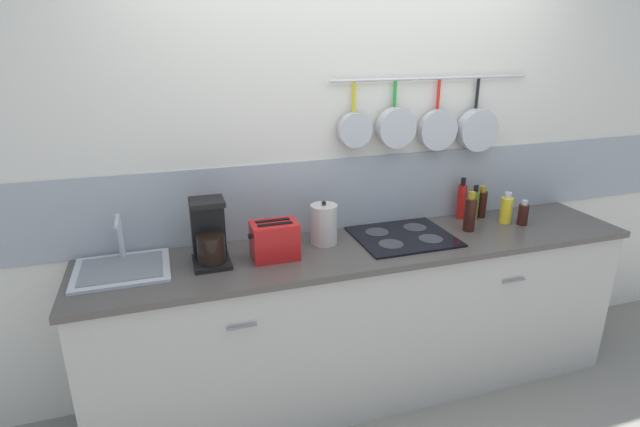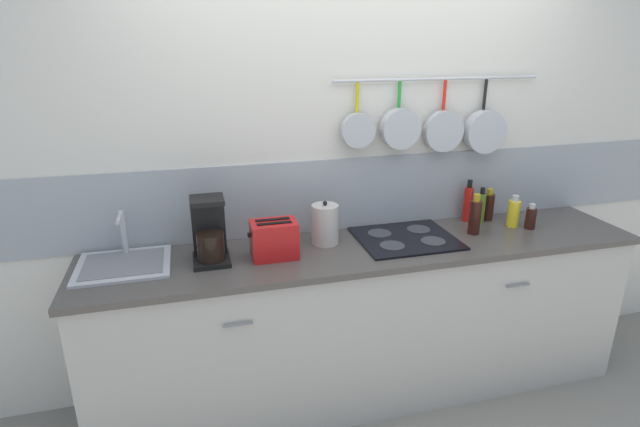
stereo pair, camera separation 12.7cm
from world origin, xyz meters
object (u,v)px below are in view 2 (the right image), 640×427
bottle_sesame_oil (475,216)px  bottle_hot_sauce (481,207)px  bottle_olive_oil (468,203)px  bottle_cooking_wine (513,213)px  bottle_vinegar (489,206)px  kettle (325,224)px  bottle_dish_soap (531,218)px  toaster (274,239)px  coffee_maker (209,235)px

bottle_sesame_oil → bottle_hot_sauce: (0.14, 0.16, -0.01)m
bottle_olive_oil → bottle_cooking_wine: bearing=-36.1°
bottle_hot_sauce → bottle_vinegar: (0.07, 0.03, -0.01)m
kettle → bottle_dish_soap: (1.22, -0.10, -0.04)m
bottle_sesame_oil → bottle_hot_sauce: bottle_sesame_oil is taller
toaster → bottle_dish_soap: size_ratio=1.64×
bottle_vinegar → toaster: bearing=-171.6°
bottle_vinegar → coffee_maker: bearing=-174.6°
bottle_vinegar → bottle_dish_soap: size_ratio=1.31×
bottle_dish_soap → bottle_vinegar: bearing=128.8°
bottle_hot_sauce → bottle_olive_oil: bearing=145.5°
coffee_maker → bottle_sesame_oil: coffee_maker is taller
coffee_maker → bottle_cooking_wine: (1.75, 0.02, -0.05)m
kettle → bottle_dish_soap: size_ratio=1.60×
coffee_maker → bottle_hot_sauce: (1.61, 0.13, -0.04)m
bottle_hot_sauce → bottle_dish_soap: size_ratio=1.44×
toaster → bottle_vinegar: bottle_vinegar is taller
bottle_vinegar → bottle_hot_sauce: bearing=-159.6°
bottle_dish_soap → kettle: bearing=175.4°
bottle_olive_oil → bottle_vinegar: bottle_olive_oil is taller
bottle_olive_oil → bottle_dish_soap: (0.29, -0.21, -0.05)m
coffee_maker → bottle_olive_oil: size_ratio=1.28×
coffee_maker → toaster: 0.32m
bottle_sesame_oil → bottle_vinegar: bottle_sesame_oil is taller
coffee_maker → bottle_hot_sauce: 1.61m
toaster → bottle_olive_oil: bottle_olive_oil is taller
bottle_cooking_wine → bottle_sesame_oil: bearing=-171.1°
kettle → bottle_sesame_oil: bearing=-5.7°
kettle → bottle_vinegar: kettle is taller
coffee_maker → bottle_dish_soap: coffee_maker is taller
bottle_hot_sauce → bottle_vinegar: bearing=20.4°
bottle_hot_sauce → bottle_vinegar: size_ratio=1.10×
bottle_olive_oil → bottle_dish_soap: 0.36m
bottle_olive_oil → coffee_maker: bearing=-173.5°
coffee_maker → bottle_cooking_wine: 1.76m
toaster → kettle: kettle is taller
bottle_olive_oil → bottle_dish_soap: bearing=-36.3°
coffee_maker → bottle_vinegar: size_ratio=1.66×
bottle_hot_sauce → bottle_cooking_wine: bearing=-36.8°
toaster → kettle: size_ratio=1.03×
kettle → bottle_sesame_oil: 0.86m
kettle → bottle_hot_sauce: (0.99, 0.07, -0.01)m
toaster → bottle_vinegar: (1.36, 0.20, -0.01)m
bottle_vinegar → bottle_cooking_wine: size_ratio=1.04×
bottle_dish_soap → bottle_sesame_oil: bearing=177.9°
kettle → bottle_sesame_oil: (0.86, -0.08, -0.01)m
kettle → bottle_hot_sauce: size_ratio=1.11×
kettle → bottle_dish_soap: kettle is taller
bottle_cooking_wine → bottle_vinegar: bearing=120.1°
toaster → bottle_cooking_wine: 1.44m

